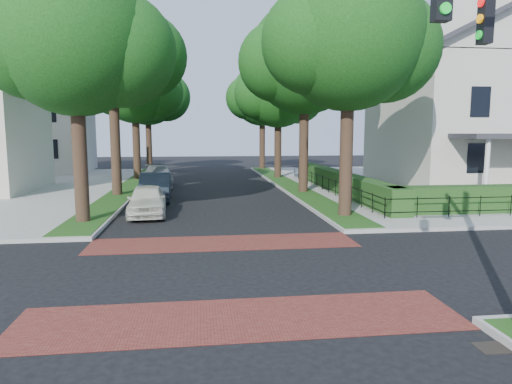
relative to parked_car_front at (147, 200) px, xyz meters
The scene contains 22 objects.
ground 9.37m from the parked_car_front, 70.39° to the right, with size 120.00×120.00×0.00m, color black.
sidewalk_ne 24.83m from the parked_car_front, 24.25° to the left, with size 30.00×30.00×0.15m, color gray.
crosswalk_far 6.46m from the parked_car_front, 60.76° to the right, with size 9.00×2.20×0.01m, color maroon.
crosswalk_near 12.43m from the parked_car_front, 75.36° to the right, with size 9.00×2.20×0.01m, color maroon.
storm_drain 15.69m from the parked_car_front, 61.69° to the right, with size 0.65×0.45×0.01m, color black.
grass_strip_ne 13.39m from the parked_car_front, 50.34° to the left, with size 1.60×29.80×0.02m, color #144213.
grass_strip_nw 10.56m from the parked_car_front, 102.40° to the left, with size 1.60×29.80×0.02m, color #144213.
tree_right_near 11.26m from the parked_car_front, 10.16° to the right, with size 7.75×6.67×10.66m.
tree_right_mid 13.08m from the parked_car_front, 36.39° to the left, with size 8.25×7.09×11.22m.
tree_right_far 18.78m from the parked_car_front, 60.47° to the left, with size 7.25×6.23×9.74m.
tree_right_back 26.76m from the parked_car_front, 70.32° to the left, with size 7.50×6.45×10.20m.
tree_left_near 7.12m from the parked_car_front, 145.17° to the right, with size 7.50×6.45×10.20m.
tree_left_mid 10.25m from the parked_car_front, 109.31° to the left, with size 8.00×6.88×11.48m.
tree_left_far 16.85m from the parked_car_front, 98.37° to the left, with size 7.00×6.02×9.86m.
tree_left_back 25.44m from the parked_car_front, 95.28° to the left, with size 7.75×6.66×10.44m.
hedge_main_road 12.48m from the parked_car_front, 29.76° to the left, with size 1.00×18.00×1.20m, color #184016.
fence_main_road 11.80m from the parked_car_front, 31.69° to the left, with size 0.06×18.00×0.90m, color black, non-canonical shape.
house_victorian 22.47m from the parked_car_front, 19.01° to the left, with size 13.00×13.05×12.48m.
house_left_far 26.63m from the parked_car_front, 118.05° to the left, with size 10.00×9.00×10.14m.
parked_car_front is the anchor object (origin of this frame).
parked_car_middle 4.53m from the parked_car_front, 90.49° to the left, with size 1.62×4.64×1.53m, color #222B33.
parked_car_rear 10.78m from the parked_car_front, 92.47° to the left, with size 2.06×5.07×1.47m, color gray.
Camera 1 is at (-0.80, -11.97, 3.74)m, focal length 32.00 mm.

